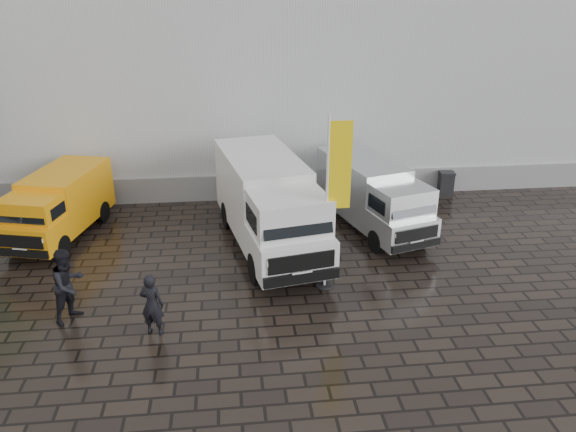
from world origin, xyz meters
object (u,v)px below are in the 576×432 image
(van_silver, at_px, (372,197))
(person_tent, at_px, (68,285))
(flagpole, at_px, (334,195))
(person_front, at_px, (152,304))
(van_yellow, at_px, (59,207))
(van_white, at_px, (269,207))
(wheelie_bin, at_px, (446,183))

(van_silver, distance_m, person_tent, 10.14)
(van_silver, xyz_separation_m, flagpole, (-2.10, -3.79, 1.62))
(person_front, bearing_deg, van_silver, -123.18)
(van_yellow, bearing_deg, person_front, -43.96)
(van_white, distance_m, person_tent, 6.43)
(van_yellow, distance_m, van_white, 7.09)
(van_white, relative_size, flagpole, 1.32)
(van_silver, height_order, flagpole, flagpole)
(person_front, distance_m, person_tent, 2.34)
(wheelie_bin, distance_m, person_tent, 14.85)
(van_white, bearing_deg, person_tent, -157.26)
(van_white, bearing_deg, person_front, -136.55)
(person_front, relative_size, person_tent, 0.83)
(van_white, height_order, flagpole, flagpole)
(van_yellow, bearing_deg, flagpole, -12.10)
(van_white, height_order, van_silver, van_white)
(flagpole, height_order, person_tent, flagpole)
(flagpole, xyz_separation_m, wheelie_bin, (5.87, 6.65, -2.30))
(van_yellow, distance_m, wheelie_bin, 14.53)
(wheelie_bin, height_order, person_tent, person_tent)
(van_yellow, relative_size, van_white, 0.70)
(flagpole, height_order, person_front, flagpole)
(van_white, distance_m, person_front, 5.50)
(van_yellow, xyz_separation_m, person_front, (3.70, -6.04, -0.25))
(flagpole, bearing_deg, van_white, 120.45)
(van_white, distance_m, wheelie_bin, 8.49)
(wheelie_bin, bearing_deg, van_silver, -135.49)
(van_white, distance_m, van_silver, 3.83)
(wheelie_bin, bearing_deg, van_yellow, -163.07)
(person_front, xyz_separation_m, person_tent, (-2.15, 0.89, 0.17))
(van_white, bearing_deg, van_yellow, 156.12)
(van_white, bearing_deg, van_silver, 6.84)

